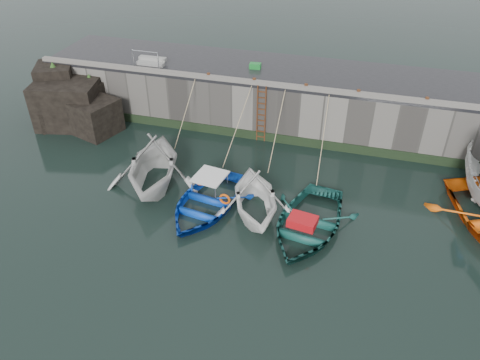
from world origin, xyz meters
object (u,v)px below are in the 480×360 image
(bollard_a, at_px, (208,76))
(bollard_b, at_px, (254,81))
(bollard_d, at_px, (358,92))
(boat_near_blue, at_px, (206,207))
(boat_near_blacktrim, at_px, (255,213))
(bollard_e, at_px, (427,100))
(bollard_c, at_px, (306,86))
(boat_near_white, at_px, (155,184))
(fish_crate, at_px, (255,66))
(ladder, at_px, (261,114))
(boat_near_navy, at_px, (307,228))

(bollard_a, height_order, bollard_b, same)
(bollard_d, bearing_deg, boat_near_blue, -130.46)
(boat_near_blacktrim, height_order, bollard_b, bollard_b)
(bollard_e, bearing_deg, bollard_c, 180.00)
(boat_near_blue, bearing_deg, boat_near_blacktrim, 12.46)
(boat_near_white, relative_size, bollard_b, 19.05)
(bollard_b, bearing_deg, fish_crate, 102.85)
(bollard_a, distance_m, bollard_b, 2.50)
(bollard_a, bearing_deg, bollard_d, 0.00)
(boat_near_white, xyz_separation_m, bollard_d, (8.64, 5.72, 3.30))
(bollard_c, relative_size, bollard_e, 1.00)
(bollard_b, height_order, bollard_c, same)
(ladder, height_order, bollard_e, bollard_e)
(ladder, distance_m, boat_near_blue, 6.65)
(boat_near_blue, relative_size, boat_near_navy, 0.95)
(fish_crate, bearing_deg, boat_near_white, -115.12)
(fish_crate, xyz_separation_m, bollard_b, (0.46, -2.00, -0.01))
(ladder, bearing_deg, bollard_d, 4.00)
(ladder, distance_m, boat_near_white, 6.81)
(ladder, relative_size, boat_near_white, 0.60)
(bollard_b, relative_size, bollard_c, 1.00)
(bollard_c, bearing_deg, bollard_d, 0.00)
(boat_near_blue, distance_m, bollard_d, 9.44)
(ladder, relative_size, fish_crate, 5.16)
(bollard_d, distance_m, bollard_e, 3.20)
(boat_near_blue, bearing_deg, bollard_a, 115.61)
(boat_near_blue, relative_size, bollard_e, 18.13)
(ladder, relative_size, bollard_d, 11.43)
(bollard_b, height_order, bollard_d, same)
(ladder, bearing_deg, bollard_b, 146.14)
(boat_near_white, height_order, boat_near_blue, boat_near_white)
(bollard_a, distance_m, bollard_e, 11.00)
(bollard_b, distance_m, bollard_d, 5.30)
(boat_near_white, bearing_deg, boat_near_blacktrim, -23.05)
(boat_near_white, xyz_separation_m, bollard_a, (0.84, 5.72, 3.30))
(boat_near_blacktrim, xyz_separation_m, bollard_e, (6.74, 6.58, 3.30))
(boat_near_navy, height_order, bollard_c, bollard_c)
(fish_crate, relative_size, bollard_a, 2.22)
(boat_near_blue, distance_m, fish_crate, 9.33)
(fish_crate, bearing_deg, bollard_e, -17.20)
(bollard_d, bearing_deg, fish_crate, 160.85)
(boat_near_navy, bearing_deg, boat_near_blue, -174.18)
(boat_near_blue, bearing_deg, ladder, 90.22)
(boat_near_blacktrim, height_order, bollard_d, bollard_d)
(boat_near_blue, height_order, bollard_a, bollard_a)
(boat_near_blacktrim, distance_m, fish_crate, 9.45)
(boat_near_navy, height_order, bollard_d, bollard_d)
(bollard_d, relative_size, bollard_e, 1.00)
(fish_crate, height_order, bollard_a, fish_crate)
(bollard_c, distance_m, bollard_e, 5.80)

